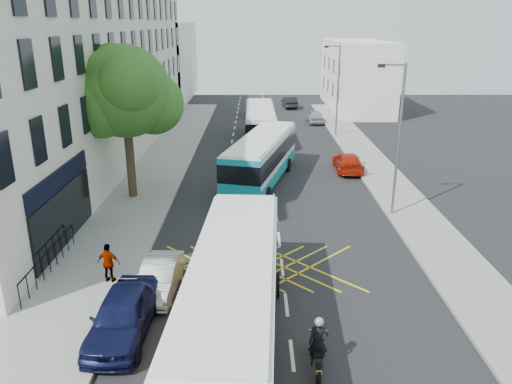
{
  "coord_description": "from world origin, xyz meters",
  "views": [
    {
      "loc": [
        -1.18,
        -13.33,
        10.05
      ],
      "look_at": [
        -1.12,
        9.65,
        2.2
      ],
      "focal_mm": 35.0,
      "sensor_mm": 36.0,
      "label": 1
    }
  ],
  "objects_px": {
    "parked_car_silver": "(160,277)",
    "distant_car_silver": "(315,117)",
    "pedestrian_far": "(109,263)",
    "street_tree": "(124,93)",
    "bus_near": "(234,299)",
    "lamp_near": "(397,133)",
    "bus_mid": "(262,158)",
    "distant_car_dark": "(290,102)",
    "bus_far": "(260,123)",
    "parked_car_blue": "(123,315)",
    "red_hatchback": "(348,162)",
    "distant_car_grey": "(258,110)",
    "motorbike": "(318,345)",
    "lamp_far": "(337,86)"
  },
  "relations": [
    {
      "from": "distant_car_dark",
      "to": "pedestrian_far",
      "type": "relative_size",
      "value": 2.57
    },
    {
      "from": "parked_car_blue",
      "to": "street_tree",
      "type": "bearing_deg",
      "value": 103.17
    },
    {
      "from": "motorbike",
      "to": "pedestrian_far",
      "type": "relative_size",
      "value": 1.25
    },
    {
      "from": "distant_car_silver",
      "to": "lamp_far",
      "type": "bearing_deg",
      "value": 98.55
    },
    {
      "from": "bus_near",
      "to": "distant_car_silver",
      "type": "bearing_deg",
      "value": 82.42
    },
    {
      "from": "lamp_far",
      "to": "motorbike",
      "type": "relative_size",
      "value": 3.93
    },
    {
      "from": "bus_far",
      "to": "distant_car_silver",
      "type": "height_order",
      "value": "bus_far"
    },
    {
      "from": "parked_car_blue",
      "to": "distant_car_grey",
      "type": "xyz_separation_m",
      "value": [
        4.79,
        41.46,
        -0.04
      ]
    },
    {
      "from": "pedestrian_far",
      "to": "street_tree",
      "type": "bearing_deg",
      "value": -71.72
    },
    {
      "from": "motorbike",
      "to": "distant_car_dark",
      "type": "xyz_separation_m",
      "value": [
        2.4,
        49.05,
        -0.16
      ]
    },
    {
      "from": "bus_far",
      "to": "lamp_near",
      "type": "bearing_deg",
      "value": -69.81
    },
    {
      "from": "lamp_near",
      "to": "parked_car_silver",
      "type": "xyz_separation_m",
      "value": [
        -11.1,
        -8.01,
        -3.99
      ]
    },
    {
      "from": "lamp_near",
      "to": "bus_near",
      "type": "height_order",
      "value": "lamp_near"
    },
    {
      "from": "lamp_near",
      "to": "pedestrian_far",
      "type": "xyz_separation_m",
      "value": [
        -13.2,
        -7.47,
        -3.65
      ]
    },
    {
      "from": "lamp_far",
      "to": "bus_mid",
      "type": "relative_size",
      "value": 0.72
    },
    {
      "from": "parked_car_silver",
      "to": "distant_car_silver",
      "type": "xyz_separation_m",
      "value": [
        10.05,
        34.62,
        0.04
      ]
    },
    {
      "from": "bus_near",
      "to": "distant_car_silver",
      "type": "xyz_separation_m",
      "value": [
        6.99,
        38.04,
        -1.05
      ]
    },
    {
      "from": "distant_car_dark",
      "to": "lamp_near",
      "type": "bearing_deg",
      "value": 89.29
    },
    {
      "from": "lamp_near",
      "to": "bus_mid",
      "type": "bearing_deg",
      "value": 138.16
    },
    {
      "from": "bus_near",
      "to": "parked_car_silver",
      "type": "height_order",
      "value": "bus_near"
    },
    {
      "from": "street_tree",
      "to": "distant_car_grey",
      "type": "relative_size",
      "value": 1.67
    },
    {
      "from": "lamp_near",
      "to": "bus_far",
      "type": "distance_m",
      "value": 19.75
    },
    {
      "from": "lamp_far",
      "to": "bus_far",
      "type": "relative_size",
      "value": 0.74
    },
    {
      "from": "distant_car_grey",
      "to": "bus_far",
      "type": "bearing_deg",
      "value": -93.22
    },
    {
      "from": "motorbike",
      "to": "parked_car_silver",
      "type": "height_order",
      "value": "motorbike"
    },
    {
      "from": "motorbike",
      "to": "parked_car_silver",
      "type": "relative_size",
      "value": 0.54
    },
    {
      "from": "lamp_near",
      "to": "pedestrian_far",
      "type": "relative_size",
      "value": 4.9
    },
    {
      "from": "motorbike",
      "to": "bus_far",
      "type": "bearing_deg",
      "value": 96.83
    },
    {
      "from": "parked_car_blue",
      "to": "distant_car_grey",
      "type": "height_order",
      "value": "parked_car_blue"
    },
    {
      "from": "red_hatchback",
      "to": "lamp_near",
      "type": "bearing_deg",
      "value": 96.43
    },
    {
      "from": "motorbike",
      "to": "distant_car_grey",
      "type": "bearing_deg",
      "value": 96.22
    },
    {
      "from": "lamp_near",
      "to": "distant_car_silver",
      "type": "bearing_deg",
      "value": 92.26
    },
    {
      "from": "lamp_near",
      "to": "lamp_far",
      "type": "height_order",
      "value": "same"
    },
    {
      "from": "lamp_near",
      "to": "parked_car_blue",
      "type": "relative_size",
      "value": 1.76
    },
    {
      "from": "lamp_near",
      "to": "bus_mid",
      "type": "xyz_separation_m",
      "value": [
        -6.93,
        6.21,
        -3.0
      ]
    },
    {
      "from": "street_tree",
      "to": "motorbike",
      "type": "relative_size",
      "value": 4.32
    },
    {
      "from": "distant_car_silver",
      "to": "bus_far",
      "type": "bearing_deg",
      "value": 54.52
    },
    {
      "from": "distant_car_silver",
      "to": "distant_car_dark",
      "type": "relative_size",
      "value": 0.93
    },
    {
      "from": "distant_car_dark",
      "to": "street_tree",
      "type": "bearing_deg",
      "value": 65.28
    },
    {
      "from": "bus_far",
      "to": "parked_car_blue",
      "type": "distance_m",
      "value": 29.58
    },
    {
      "from": "lamp_near",
      "to": "pedestrian_far",
      "type": "height_order",
      "value": "lamp_near"
    },
    {
      "from": "motorbike",
      "to": "parked_car_blue",
      "type": "distance_m",
      "value": 6.56
    },
    {
      "from": "red_hatchback",
      "to": "bus_near",
      "type": "bearing_deg",
      "value": 71.67
    },
    {
      "from": "bus_mid",
      "to": "red_hatchback",
      "type": "distance_m",
      "value": 6.76
    },
    {
      "from": "bus_mid",
      "to": "parked_car_blue",
      "type": "bearing_deg",
      "value": -91.48
    },
    {
      "from": "pedestrian_far",
      "to": "parked_car_silver",
      "type": "bearing_deg",
      "value": 175.56
    },
    {
      "from": "pedestrian_far",
      "to": "distant_car_grey",
      "type": "bearing_deg",
      "value": -89.21
    },
    {
      "from": "motorbike",
      "to": "street_tree",
      "type": "bearing_deg",
      "value": 124.8
    },
    {
      "from": "distant_car_silver",
      "to": "distant_car_grey",
      "type": "bearing_deg",
      "value": -34.05
    },
    {
      "from": "street_tree",
      "to": "distant_car_dark",
      "type": "xyz_separation_m",
      "value": [
        11.63,
        33.44,
        -5.6
      ]
    }
  ]
}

